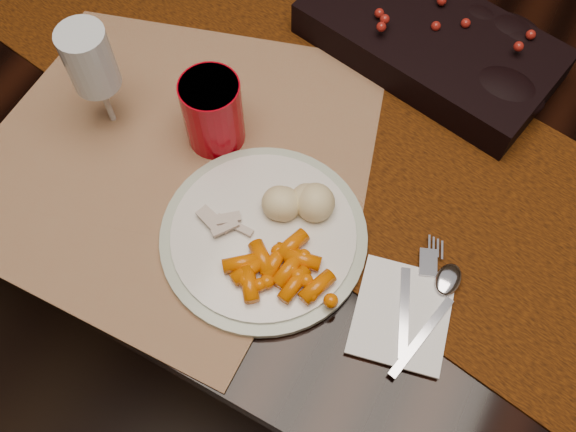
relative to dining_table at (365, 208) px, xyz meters
The scene contains 15 objects.
floor 0.38m from the dining_table, ahead, with size 5.00×5.00×0.00m, color black.
dining_table is the anchor object (origin of this frame).
table_runner 0.40m from the dining_table, 67.26° to the right, with size 1.80×0.37×0.00m, color #53270A.
centerpiece 0.42m from the dining_table, 76.29° to the left, with size 0.37×0.19×0.07m, color black, non-canonical shape.
placemat_main 0.55m from the dining_table, 123.71° to the right, with size 0.46×0.34×0.00m, color brown.
placemat_second 0.47m from the dining_table, 135.85° to the right, with size 0.48×0.35×0.00m, color brown.
dinner_plate 0.49m from the dining_table, 97.95° to the right, with size 0.26×0.26×0.01m, color white.
baby_carrots 0.53m from the dining_table, 88.99° to the right, with size 0.12×0.10×0.02m, color #D15700, non-canonical shape.
mashed_potatoes 0.49m from the dining_table, 96.11° to the right, with size 0.09×0.08×0.05m, color #E0C685, non-canonical shape.
turkey_shreds 0.53m from the dining_table, 105.59° to the right, with size 0.07×0.06×0.02m, color tan, non-canonical shape.
napkin 0.52m from the dining_table, 63.77° to the right, with size 0.11×0.13×0.00m, color white.
fork 0.51m from the dining_table, 62.00° to the right, with size 0.02×0.15×0.00m, color #BBBBBB, non-canonical shape.
spoon 0.53m from the dining_table, 58.50° to the right, with size 0.03×0.15×0.00m, color silver, non-canonical shape.
red_cup 0.51m from the dining_table, 131.75° to the right, with size 0.08×0.08×0.11m, color #A2000C.
wine_glass 0.61m from the dining_table, 142.83° to the right, with size 0.06×0.06×0.17m, color white, non-canonical shape.
Camera 1 is at (0.15, -0.60, 1.50)m, focal length 40.00 mm.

